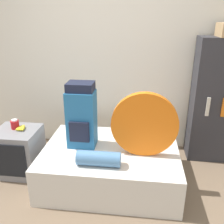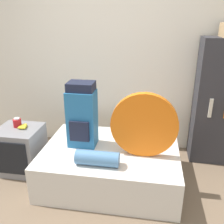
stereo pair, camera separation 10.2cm
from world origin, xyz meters
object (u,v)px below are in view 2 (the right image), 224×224
tent_bag (144,125)px  canister (17,123)px  sleeping_roll (97,158)px  television (21,149)px  backpack (82,116)px  bookshelf (223,103)px

tent_bag → canister: bearing=173.5°
sleeping_roll → television: sleeping_roll is taller
canister → backpack: bearing=-3.2°
canister → tent_bag: bearing=-6.5°
sleeping_roll → bookshelf: (1.41, 1.07, 0.30)m
backpack → sleeping_roll: size_ratio=1.69×
tent_bag → bookshelf: (0.97, 0.80, 0.02)m
tent_bag → canister: 1.57m
sleeping_roll → canister: size_ratio=3.81×
sleeping_roll → bookshelf: size_ratio=0.27×
backpack → television: 0.96m
tent_bag → canister: size_ratio=6.07×
sleeping_roll → canister: bearing=157.9°
sleeping_roll → bookshelf: bookshelf is taller
backpack → canister: (-0.84, 0.05, -0.17)m
television → canister: size_ratio=4.91×
television → bookshelf: bearing=15.3°
sleeping_roll → canister: (-1.10, 0.45, 0.12)m
backpack → tent_bag: 0.72m
backpack → canister: 0.86m
backpack → canister: backpack is taller
tent_bag → television: tent_bag is taller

